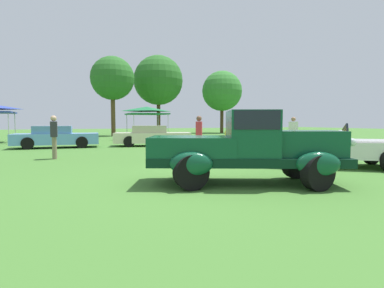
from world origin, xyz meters
The scene contains 13 objects.
ground_plane centered at (0.00, 0.00, 0.00)m, with size 120.00×120.00×0.00m, color #42752D.
feature_pickup_truck centered at (0.80, -0.54, 0.87)m, with size 4.63×3.17×1.70m.
neighbor_convertible centered at (5.03, 0.63, 0.58)m, with size 4.63×4.04×1.40m.
show_car_skyblue centered at (-3.49, 12.03, 0.60)m, with size 4.56×2.02×1.22m.
show_car_cream centered at (1.81, 11.18, 0.60)m, with size 4.79×2.87×1.22m.
show_car_yellow centered at (9.64, 12.13, 0.60)m, with size 4.30×2.77×1.22m.
spectator_near_truck centered at (-3.45, 6.44, 0.91)m, with size 0.25×0.41×1.69m.
spectator_between_cars centered at (1.94, 4.65, 0.91)m, with size 0.40×0.47×1.69m.
spectator_by_row centered at (7.40, 5.33, 0.91)m, with size 0.29×0.43×1.69m.
canopy_tent_center_field centered at (3.30, 18.03, 2.42)m, with size 3.08×3.08×2.71m.
treeline_mid_left centered at (1.75, 25.74, 5.92)m, with size 4.48×4.48×8.19m.
treeline_center centered at (7.63, 28.86, 6.43)m, with size 5.91×5.91×9.41m.
treeline_mid_right centered at (16.26, 28.67, 5.49)m, with size 5.23×5.23×8.12m.
Camera 1 is at (-3.14, -6.43, 1.44)m, focal length 28.17 mm.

